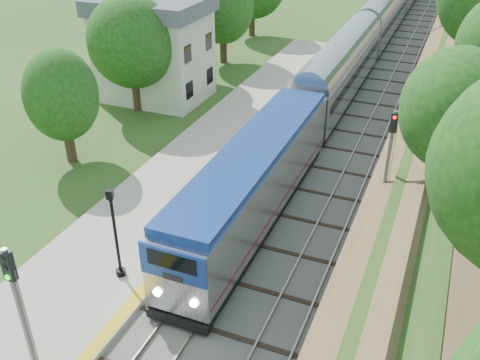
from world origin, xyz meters
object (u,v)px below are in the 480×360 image
at_px(signal_platform, 20,309).
at_px(lamppost_far, 116,239).
at_px(station_building, 154,48).
at_px(train, 395,3).
at_px(signal_farside, 389,156).

bearing_deg(signal_platform, lamppost_far, 98.03).
distance_m(station_building, signal_platform, 29.25).
bearing_deg(signal_platform, train, 87.29).
bearing_deg(train, station_building, -112.22).
height_order(signal_platform, signal_farside, signal_platform).
relative_size(train, signal_platform, 18.71).
xyz_separation_m(station_building, signal_farside, (20.20, -11.44, -0.15)).
relative_size(train, signal_farside, 18.46).
bearing_deg(station_building, signal_platform, -67.70).
height_order(station_building, lamppost_far, station_building).
relative_size(station_building, train, 0.07).
bearing_deg(lamppost_far, signal_platform, -81.97).
xyz_separation_m(train, signal_farside, (6.20, -45.70, 1.76)).
bearing_deg(train, lamppost_far, -93.94).
xyz_separation_m(lamppost_far, signal_farside, (9.99, 9.30, 1.56)).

